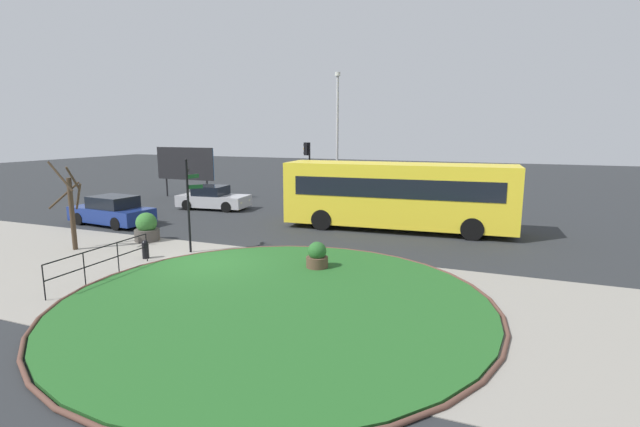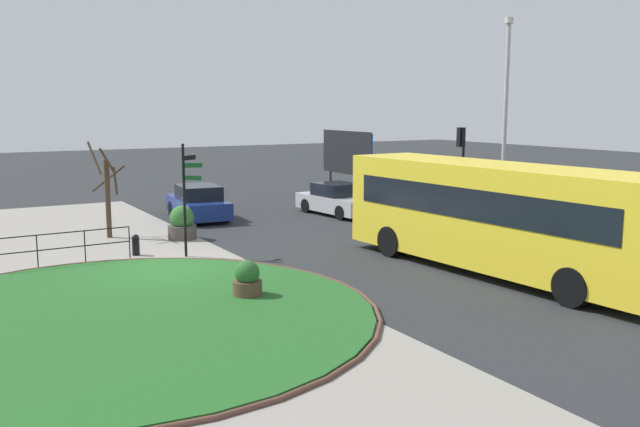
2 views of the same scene
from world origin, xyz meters
The scene contains 16 objects.
ground centered at (0.00, 0.00, 0.00)m, with size 120.00×120.00×0.00m, color #282B2D.
sidewalk_paving centered at (0.00, -1.66, 0.01)m, with size 32.00×8.68×0.02m, color gray.
grass_island centered at (3.91, -2.34, 0.05)m, with size 11.87×11.87×0.10m, color #235B23.
grass_kerb_ring centered at (3.91, -2.34, 0.06)m, with size 12.18×12.18×0.11m, color brown.
signpost_directional centered at (-1.67, 1.25, 2.11)m, with size 0.69×0.65×3.70m.
bollard_foreground centered at (-2.68, -0.18, 0.37)m, with size 0.25×0.25×0.72m.
railing_grass_edge centered at (-2.27, -2.56, 0.69)m, with size 0.18×4.22×1.06m.
bus_yellow centered at (4.94, 8.38, 1.72)m, with size 10.95×3.20×3.21m.
car_near_lane centered at (-8.83, 4.22, 0.69)m, with size 4.59×2.27×1.48m.
car_far_lane centered at (-6.84, 10.15, 0.65)m, with size 4.40×2.28×1.42m.
traffic_light_near centered at (-1.66, 12.81, 2.94)m, with size 0.49×0.30×4.03m.
lamppost_tall centered at (0.04, 13.45, 4.38)m, with size 0.32×0.32×8.16m.
billboard_left centered at (-11.43, 13.51, 2.38)m, with size 4.85×0.23×3.58m.
planter_near_signpost centered at (-4.64, 2.07, 0.57)m, with size 1.05×1.05×1.26m.
planter_kerbside centered at (3.82, 0.93, 0.45)m, with size 0.75×0.75×0.99m.
street_tree_bare centered at (-6.28, -0.20, 1.75)m, with size 1.40×1.39×3.59m.
Camera 1 is at (9.58, -13.18, 4.75)m, focal length 25.73 mm.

